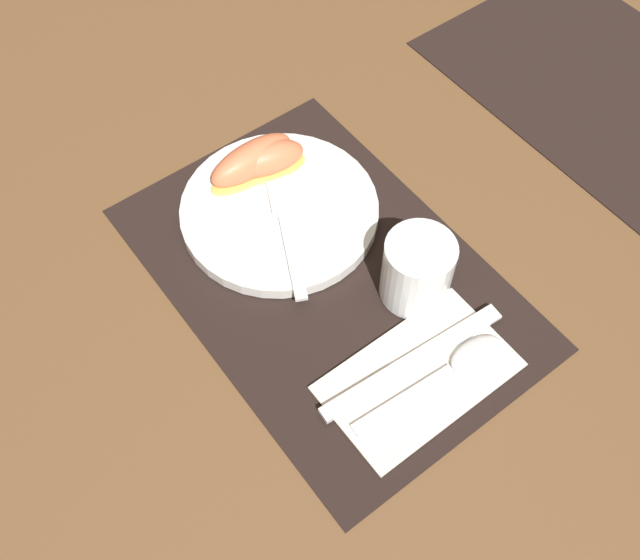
{
  "coord_description": "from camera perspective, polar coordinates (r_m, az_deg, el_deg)",
  "views": [
    {
      "loc": [
        0.36,
        -0.28,
        0.72
      ],
      "look_at": [
        0.01,
        -0.02,
        0.02
      ],
      "focal_mm": 42.0,
      "sensor_mm": 36.0,
      "label": 1
    }
  ],
  "objects": [
    {
      "name": "citrus_wedge_0",
      "position": [
        0.91,
        -4.24,
        9.06
      ],
      "size": [
        0.07,
        0.11,
        0.04
      ],
      "color": "#F7C656",
      "rests_on": "plate"
    },
    {
      "name": "napkin",
      "position": [
        0.79,
        7.68,
        -7.16
      ],
      "size": [
        0.12,
        0.2,
        0.0
      ],
      "color": "silver",
      "rests_on": "placemat"
    },
    {
      "name": "spoon",
      "position": [
        0.8,
        10.45,
        -6.47
      ],
      "size": [
        0.04,
        0.19,
        0.01
      ],
      "color": "silver",
      "rests_on": "napkin"
    },
    {
      "name": "knife",
      "position": [
        0.79,
        6.75,
        -6.4
      ],
      "size": [
        0.03,
        0.23,
        0.01
      ],
      "color": "silver",
      "rests_on": "napkin"
    },
    {
      "name": "plate",
      "position": [
        0.89,
        -3.1,
        5.29
      ],
      "size": [
        0.24,
        0.24,
        0.02
      ],
      "color": "white",
      "rests_on": "placemat"
    },
    {
      "name": "citrus_wedge_1",
      "position": [
        0.91,
        -5.24,
        8.96
      ],
      "size": [
        0.05,
        0.12,
        0.04
      ],
      "color": "#F7C656",
      "rests_on": "plate"
    },
    {
      "name": "juice_glass",
      "position": [
        0.81,
        7.38,
        0.56
      ],
      "size": [
        0.08,
        0.08,
        0.08
      ],
      "color": "silver",
      "rests_on": "placemat"
    },
    {
      "name": "placemat",
      "position": [
        0.85,
        0.51,
        0.3
      ],
      "size": [
        0.47,
        0.32,
        0.0
      ],
      "color": "black",
      "rests_on": "ground_plane"
    },
    {
      "name": "placemat_far",
      "position": [
        1.12,
        21.23,
        13.41
      ],
      "size": [
        0.47,
        0.32,
        0.0
      ],
      "color": "black",
      "rests_on": "ground_plane"
    },
    {
      "name": "fork",
      "position": [
        0.87,
        -2.73,
        4.81
      ],
      "size": [
        0.19,
        0.11,
        0.0
      ],
      "color": "silver",
      "rests_on": "plate"
    },
    {
      "name": "ground_plane",
      "position": [
        0.85,
        0.5,
        0.23
      ],
      "size": [
        3.0,
        3.0,
        0.0
      ],
      "primitive_type": "plane",
      "color": "brown"
    }
  ]
}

